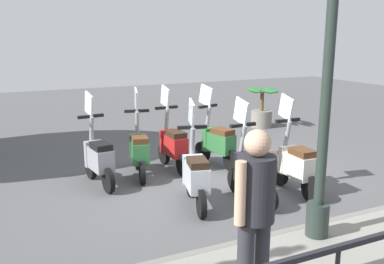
{
  "coord_description": "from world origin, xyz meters",
  "views": [
    {
      "loc": [
        -5.97,
        3.44,
        2.47
      ],
      "look_at": [
        0.2,
        0.5,
        0.9
      ],
      "focal_mm": 40.0,
      "sensor_mm": 36.0,
      "label": 1
    }
  ],
  "objects_px": {
    "pedestrian_distant": "(255,208)",
    "scooter_far_2": "(139,150)",
    "lamp_post_near": "(327,88)",
    "scooter_far_3": "(98,157)",
    "potted_palm": "(262,111)",
    "scooter_far_1": "(173,144)",
    "scooter_near_1": "(252,171)",
    "scooter_near_2": "(196,175)",
    "scooter_far_0": "(217,142)",
    "scooter_near_0": "(296,164)"
  },
  "relations": [
    {
      "from": "scooter_near_1",
      "to": "scooter_near_2",
      "type": "height_order",
      "value": "same"
    },
    {
      "from": "scooter_near_2",
      "to": "scooter_far_0",
      "type": "relative_size",
      "value": 1.0
    },
    {
      "from": "pedestrian_distant",
      "to": "potted_palm",
      "type": "xyz_separation_m",
      "value": [
        6.71,
        -4.7,
        -0.63
      ]
    },
    {
      "from": "pedestrian_distant",
      "to": "scooter_near_2",
      "type": "xyz_separation_m",
      "value": [
        2.55,
        -0.7,
        -0.6
      ]
    },
    {
      "from": "scooter_far_2",
      "to": "pedestrian_distant",
      "type": "bearing_deg",
      "value": -172.45
    },
    {
      "from": "lamp_post_near",
      "to": "scooter_near_1",
      "type": "xyz_separation_m",
      "value": [
        1.52,
        -0.08,
        -1.41
      ]
    },
    {
      "from": "pedestrian_distant",
      "to": "scooter_far_0",
      "type": "xyz_separation_m",
      "value": [
        4.11,
        -1.91,
        -0.6
      ]
    },
    {
      "from": "scooter_far_2",
      "to": "scooter_far_1",
      "type": "bearing_deg",
      "value": -68.85
    },
    {
      "from": "scooter_near_1",
      "to": "scooter_far_1",
      "type": "height_order",
      "value": "same"
    },
    {
      "from": "pedestrian_distant",
      "to": "potted_palm",
      "type": "relative_size",
      "value": 1.5
    },
    {
      "from": "lamp_post_near",
      "to": "scooter_far_3",
      "type": "relative_size",
      "value": 2.57
    },
    {
      "from": "pedestrian_distant",
      "to": "scooter_far_0",
      "type": "distance_m",
      "value": 4.57
    },
    {
      "from": "scooter_far_0",
      "to": "scooter_far_1",
      "type": "distance_m",
      "value": 0.85
    },
    {
      "from": "scooter_near_0",
      "to": "scooter_far_2",
      "type": "xyz_separation_m",
      "value": [
        1.85,
        1.95,
        0.0
      ]
    },
    {
      "from": "potted_palm",
      "to": "pedestrian_distant",
      "type": "bearing_deg",
      "value": 144.99
    },
    {
      "from": "potted_palm",
      "to": "scooter_far_2",
      "type": "height_order",
      "value": "scooter_far_2"
    },
    {
      "from": "pedestrian_distant",
      "to": "scooter_far_2",
      "type": "height_order",
      "value": "pedestrian_distant"
    },
    {
      "from": "potted_palm",
      "to": "scooter_near_2",
      "type": "xyz_separation_m",
      "value": [
        -4.17,
        4.01,
        0.04
      ]
    },
    {
      "from": "scooter_near_2",
      "to": "scooter_near_0",
      "type": "bearing_deg",
      "value": -82.07
    },
    {
      "from": "scooter_near_1",
      "to": "scooter_far_2",
      "type": "height_order",
      "value": "same"
    },
    {
      "from": "scooter_near_1",
      "to": "lamp_post_near",
      "type": "bearing_deg",
      "value": 175.38
    },
    {
      "from": "potted_palm",
      "to": "scooter_far_3",
      "type": "bearing_deg",
      "value": 117.84
    },
    {
      "from": "potted_palm",
      "to": "scooter_far_1",
      "type": "relative_size",
      "value": 0.69
    },
    {
      "from": "scooter_near_0",
      "to": "scooter_near_1",
      "type": "xyz_separation_m",
      "value": [
        0.0,
        0.82,
        0.0
      ]
    },
    {
      "from": "lamp_post_near",
      "to": "scooter_far_3",
      "type": "xyz_separation_m",
      "value": [
        3.21,
        1.81,
        -1.41
      ]
    },
    {
      "from": "scooter_far_1",
      "to": "scooter_near_0",
      "type": "bearing_deg",
      "value": -148.33
    },
    {
      "from": "lamp_post_near",
      "to": "potted_palm",
      "type": "xyz_separation_m",
      "value": [
        5.88,
        -3.25,
        -1.45
      ]
    },
    {
      "from": "scooter_near_1",
      "to": "scooter_far_1",
      "type": "relative_size",
      "value": 1.0
    },
    {
      "from": "scooter_near_1",
      "to": "scooter_far_3",
      "type": "height_order",
      "value": "same"
    },
    {
      "from": "scooter_near_0",
      "to": "scooter_far_1",
      "type": "distance_m",
      "value": 2.32
    },
    {
      "from": "lamp_post_near",
      "to": "scooter_far_1",
      "type": "distance_m",
      "value": 3.76
    },
    {
      "from": "scooter_near_2",
      "to": "scooter_far_0",
      "type": "distance_m",
      "value": 1.98
    },
    {
      "from": "scooter_far_3",
      "to": "scooter_near_2",
      "type": "bearing_deg",
      "value": -151.32
    },
    {
      "from": "lamp_post_near",
      "to": "scooter_near_0",
      "type": "distance_m",
      "value": 2.26
    },
    {
      "from": "pedestrian_distant",
      "to": "scooter_near_2",
      "type": "distance_m",
      "value": 2.71
    },
    {
      "from": "lamp_post_near",
      "to": "scooter_far_0",
      "type": "bearing_deg",
      "value": -7.95
    },
    {
      "from": "scooter_far_1",
      "to": "scooter_far_3",
      "type": "relative_size",
      "value": 1.0
    },
    {
      "from": "scooter_far_1",
      "to": "lamp_post_near",
      "type": "bearing_deg",
      "value": -175.34
    },
    {
      "from": "pedestrian_distant",
      "to": "scooter_far_2",
      "type": "distance_m",
      "value": 4.25
    },
    {
      "from": "pedestrian_distant",
      "to": "scooter_far_3",
      "type": "xyz_separation_m",
      "value": [
        4.04,
        0.36,
        -0.6
      ]
    },
    {
      "from": "scooter_near_2",
      "to": "scooter_far_2",
      "type": "bearing_deg",
      "value": 25.21
    },
    {
      "from": "lamp_post_near",
      "to": "scooter_far_0",
      "type": "xyz_separation_m",
      "value": [
        3.28,
        -0.46,
        -1.41
      ]
    },
    {
      "from": "scooter_near_2",
      "to": "scooter_far_3",
      "type": "bearing_deg",
      "value": 50.27
    },
    {
      "from": "lamp_post_near",
      "to": "scooter_far_3",
      "type": "height_order",
      "value": "lamp_post_near"
    },
    {
      "from": "potted_palm",
      "to": "scooter_near_1",
      "type": "distance_m",
      "value": 5.39
    },
    {
      "from": "pedestrian_distant",
      "to": "scooter_far_2",
      "type": "relative_size",
      "value": 1.03
    },
    {
      "from": "potted_palm",
      "to": "lamp_post_near",
      "type": "bearing_deg",
      "value": 151.06
    },
    {
      "from": "scooter_near_2",
      "to": "lamp_post_near",
      "type": "bearing_deg",
      "value": -141.5
    },
    {
      "from": "potted_palm",
      "to": "scooter_near_2",
      "type": "distance_m",
      "value": 5.78
    },
    {
      "from": "pedestrian_distant",
      "to": "scooter_far_1",
      "type": "height_order",
      "value": "pedestrian_distant"
    }
  ]
}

